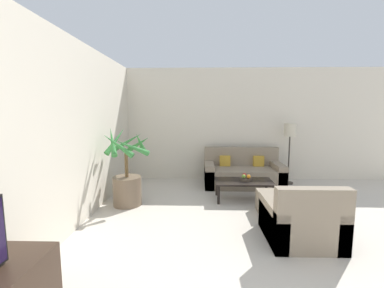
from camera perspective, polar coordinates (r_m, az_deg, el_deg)
The scene contains 12 objects.
wall_back at distance 6.42m, azimuth 13.27°, elevation 4.21°, with size 7.68×0.06×2.70m.
wall_left at distance 3.43m, azimuth -29.50°, elevation 0.95°, with size 0.06×8.26×2.70m.
potted_palm at distance 4.75m, azimuth -14.23°, elevation -7.54°, with size 0.81×0.90×1.41m.
sofa_loveseat at distance 5.96m, azimuth 11.19°, elevation -6.42°, with size 1.72×0.85×0.84m.
floor_lamp at distance 6.27m, azimuth 20.94°, elevation 1.96°, with size 0.26×0.26×1.40m.
coffee_table at distance 5.00m, azimuth 11.44°, elevation -8.49°, with size 1.07×0.59×0.37m.
fruit_bowl at distance 5.00m, azimuth 11.84°, elevation -7.66°, with size 0.22×0.22×0.06m.
apple_red at distance 5.01m, azimuth 11.57°, elevation -6.81°, with size 0.08×0.08×0.08m.
apple_green at distance 4.93m, azimuth 11.43°, elevation -7.06°, with size 0.08×0.08×0.08m.
orange_fruit at distance 4.94m, azimuth 12.48°, elevation -7.07°, with size 0.07×0.07×0.07m.
armchair at distance 3.73m, azimuth 23.05°, elevation -15.56°, with size 0.87×0.87×0.80m.
ottoman at distance 4.52m, azimuth 18.21°, elevation -12.37°, with size 0.57×0.50×0.36m.
Camera 1 is at (-1.30, 0.41, 1.67)m, focal length 24.00 mm.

